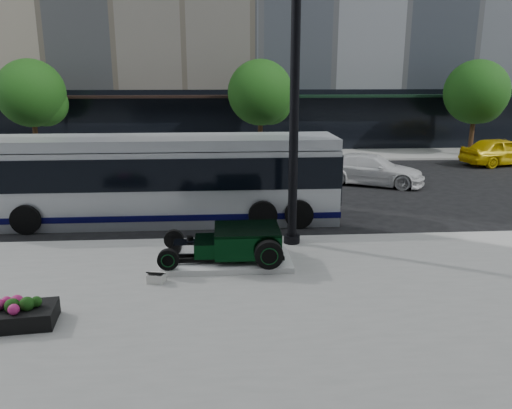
{
  "coord_description": "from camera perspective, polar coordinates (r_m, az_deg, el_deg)",
  "views": [
    {
      "loc": [
        -1.34,
        -16.61,
        5.01
      ],
      "look_at": [
        -0.33,
        -2.21,
        1.2
      ],
      "focal_mm": 35.0,
      "sensor_mm": 36.0,
      "label": 1
    }
  ],
  "objects": [
    {
      "name": "yellow_taxi",
      "position": [
        31.2,
        26.21,
        5.46
      ],
      "size": [
        4.83,
        2.73,
        1.55
      ],
      "primitive_type": "imported",
      "rotation": [
        0.0,
        0.0,
        1.78
      ],
      "color": "#DCB90C",
      "rests_on": "ground"
    },
    {
      "name": "ground",
      "position": [
        17.4,
        0.57,
        -1.95
      ],
      "size": [
        120.0,
        120.0,
        0.0
      ],
      "primitive_type": "plane",
      "color": "black",
      "rests_on": "ground"
    },
    {
      "name": "white_sedan",
      "position": [
        23.72,
        12.99,
        3.92
      ],
      "size": [
        5.19,
        3.77,
        1.4
      ],
      "primitive_type": "imported",
      "rotation": [
        0.0,
        0.0,
        1.14
      ],
      "color": "silver",
      "rests_on": "ground"
    },
    {
      "name": "lamppost",
      "position": [
        14.15,
        4.4,
        11.37
      ],
      "size": [
        0.48,
        0.48,
        8.78
      ],
      "color": "black",
      "rests_on": "sidewalk_near"
    },
    {
      "name": "info_plaque",
      "position": [
        12.38,
        -11.34,
        -8.16
      ],
      "size": [
        0.45,
        0.37,
        0.31
      ],
      "color": "silver",
      "rests_on": "sidewalk_near"
    },
    {
      "name": "hot_rod",
      "position": [
        13.23,
        -1.98,
        -4.26
      ],
      "size": [
        3.22,
        2.0,
        0.81
      ],
      "color": "black",
      "rests_on": "display_plinth"
    },
    {
      "name": "transit_bus",
      "position": [
        17.55,
        -10.67,
        2.94
      ],
      "size": [
        12.12,
        2.88,
        2.92
      ],
      "color": "#B3B7BD",
      "rests_on": "ground"
    },
    {
      "name": "sidewalk_far",
      "position": [
        31.04,
        -1.51,
        5.6
      ],
      "size": [
        70.0,
        4.0,
        0.12
      ],
      "primitive_type": "cube",
      "color": "gray",
      "rests_on": "ground"
    },
    {
      "name": "flower_planter",
      "position": [
        11.31,
        -26.4,
        -11.31
      ],
      "size": [
        1.86,
        1.08,
        0.58
      ],
      "color": "black",
      "rests_on": "sidewalk_near"
    },
    {
      "name": "street_trees",
      "position": [
        29.82,
        0.78,
        12.39
      ],
      "size": [
        29.8,
        3.8,
        5.7
      ],
      "color": "black",
      "rests_on": "sidewalk_far"
    },
    {
      "name": "display_plinth",
      "position": [
        13.39,
        -3.39,
        -6.32
      ],
      "size": [
        3.4,
        1.8,
        0.15
      ],
      "primitive_type": "cube",
      "color": "silver",
      "rests_on": "sidewalk_near"
    }
  ]
}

